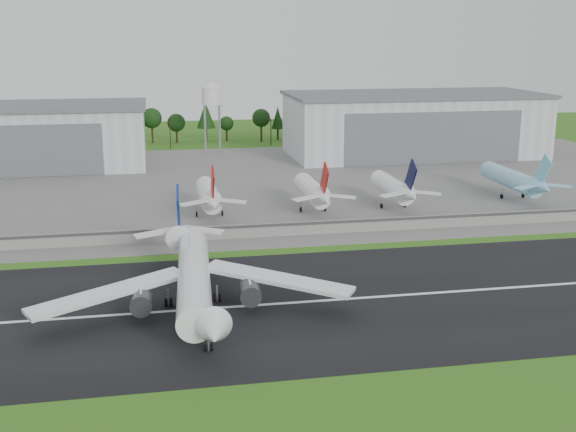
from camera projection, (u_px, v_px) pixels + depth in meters
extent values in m
plane|color=#336317|center=(334.00, 322.00, 125.55)|extent=(600.00, 600.00, 0.00)
cube|color=black|center=(321.00, 301.00, 135.06)|extent=(320.00, 60.00, 0.10)
cube|color=white|center=(321.00, 301.00, 135.04)|extent=(220.00, 1.00, 0.02)
cube|color=slate|center=(245.00, 183.00, 239.77)|extent=(320.00, 150.00, 0.10)
cube|color=gray|center=(279.00, 230.00, 177.47)|extent=(240.00, 0.50, 3.50)
cube|color=#38383A|center=(279.00, 225.00, 176.88)|extent=(240.00, 0.12, 0.70)
cube|color=silver|center=(13.00, 138.00, 265.47)|extent=(95.00, 42.00, 22.00)
cube|color=#595B60|center=(10.00, 106.00, 262.60)|extent=(97.00, 44.00, 1.20)
cube|color=#595B60|center=(3.00, 152.00, 245.77)|extent=(66.50, 0.30, 18.04)
cube|color=silver|center=(413.00, 126.00, 293.16)|extent=(100.00, 45.00, 24.00)
cube|color=#595B60|center=(415.00, 94.00, 290.04)|extent=(102.00, 47.00, 1.20)
cube|color=#595B60|center=(434.00, 138.00, 272.08)|extent=(70.00, 0.30, 19.68)
cylinder|color=#99999E|center=(206.00, 130.00, 294.88)|extent=(0.50, 0.50, 20.00)
cylinder|color=#99999E|center=(219.00, 128.00, 301.67)|extent=(0.50, 0.50, 20.00)
cylinder|color=silver|center=(212.00, 96.00, 294.93)|extent=(8.00, 8.00, 7.00)
cone|color=silver|center=(211.00, 84.00, 293.77)|extent=(8.40, 8.40, 2.40)
cylinder|color=white|center=(194.00, 278.00, 129.30)|extent=(8.24, 44.25, 5.80)
cone|color=white|center=(214.00, 332.00, 105.79)|extent=(6.12, 6.31, 5.80)
cone|color=white|center=(179.00, 233.00, 153.93)|extent=(6.00, 9.29, 5.51)
cube|color=navy|center=(178.00, 209.00, 152.14)|extent=(1.03, 9.55, 11.13)
cube|color=white|center=(278.00, 279.00, 131.11)|extent=(26.78, 19.19, 2.65)
cylinder|color=#333338|center=(250.00, 292.00, 128.82)|extent=(4.10, 5.70, 3.80)
cube|color=white|center=(203.00, 230.00, 154.52)|extent=(9.55, 6.24, 0.98)
cube|color=white|center=(108.00, 293.00, 124.13)|extent=(27.71, 16.73, 2.65)
cylinder|color=#333338|center=(142.00, 302.00, 124.39)|extent=(4.10, 5.70, 3.80)
cube|color=white|center=(156.00, 233.00, 152.19)|extent=(9.52, 5.40, 0.98)
cube|color=#99999E|center=(197.00, 309.00, 126.66)|extent=(11.65, 30.51, 3.20)
cylinder|color=black|center=(168.00, 302.00, 132.40)|extent=(0.48, 1.52, 1.50)
imported|color=gold|center=(197.00, 329.00, 120.29)|extent=(5.32, 2.54, 1.46)
cylinder|color=white|center=(208.00, 194.00, 197.53)|extent=(5.54, 24.00, 5.54)
cone|color=white|center=(213.00, 204.00, 182.52)|extent=(5.27, 7.00, 5.27)
cube|color=#9E100C|center=(213.00, 185.00, 181.81)|extent=(0.45, 8.59, 10.02)
cylinder|color=#99999E|center=(197.00, 212.00, 196.05)|extent=(0.32, 0.32, 3.00)
cylinder|color=#99999E|center=(222.00, 211.00, 197.31)|extent=(0.32, 0.32, 3.00)
cylinder|color=black|center=(197.00, 214.00, 196.22)|extent=(0.40, 1.40, 1.40)
cylinder|color=white|center=(312.00, 190.00, 202.75)|extent=(5.52, 24.00, 5.52)
cone|color=white|center=(324.00, 199.00, 187.75)|extent=(5.24, 7.00, 5.24)
cube|color=#9F0F0C|center=(324.00, 180.00, 187.03)|extent=(0.45, 8.59, 10.02)
cylinder|color=#99999E|center=(301.00, 207.00, 201.27)|extent=(0.32, 0.32, 3.00)
cylinder|color=#99999E|center=(325.00, 206.00, 202.53)|extent=(0.32, 0.32, 3.00)
cylinder|color=black|center=(301.00, 210.00, 201.44)|extent=(0.40, 1.40, 1.40)
cylinder|color=white|center=(392.00, 187.00, 207.00)|extent=(5.52, 24.00, 5.52)
cone|color=white|center=(410.00, 195.00, 192.00)|extent=(5.24, 7.00, 5.24)
cube|color=black|center=(411.00, 177.00, 191.28)|extent=(0.45, 8.59, 10.02)
cylinder|color=#99999E|center=(382.00, 204.00, 205.52)|extent=(0.32, 0.32, 3.00)
cylinder|color=#99999E|center=(405.00, 202.00, 206.78)|extent=(0.32, 0.32, 3.00)
cylinder|color=black|center=(382.00, 206.00, 205.69)|extent=(0.40, 1.40, 1.40)
cylinder|color=#86CCE8|center=(510.00, 178.00, 218.86)|extent=(5.57, 30.00, 5.57)
cone|color=#86CCE8|center=(543.00, 188.00, 201.01)|extent=(5.29, 7.00, 5.29)
cube|color=#6FC6E3|center=(543.00, 171.00, 200.29)|extent=(0.45, 8.59, 10.02)
cylinder|color=#99999E|center=(502.00, 194.00, 217.39)|extent=(0.32, 0.32, 3.00)
cylinder|color=#99999E|center=(523.00, 193.00, 218.65)|extent=(0.32, 0.32, 3.00)
cylinder|color=black|center=(502.00, 196.00, 217.56)|extent=(0.40, 1.40, 1.40)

